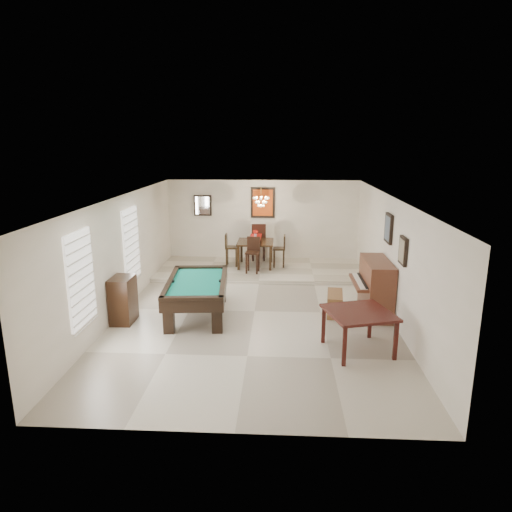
# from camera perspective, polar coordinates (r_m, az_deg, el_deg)

# --- Properties ---
(ground_plane) EXTENTS (6.00, 9.00, 0.02)m
(ground_plane) POSITION_cam_1_polar(r_m,az_deg,el_deg) (10.49, -0.18, -6.96)
(ground_plane) COLOR beige
(wall_back) EXTENTS (6.00, 0.04, 2.60)m
(wall_back) POSITION_cam_1_polar(r_m,az_deg,el_deg) (14.50, 0.85, 4.35)
(wall_back) COLOR silver
(wall_back) RESTS_ON ground_plane
(wall_front) EXTENTS (6.00, 0.04, 2.60)m
(wall_front) POSITION_cam_1_polar(r_m,az_deg,el_deg) (5.85, -2.81, -10.86)
(wall_front) COLOR silver
(wall_front) RESTS_ON ground_plane
(wall_left) EXTENTS (0.04, 9.00, 2.60)m
(wall_left) POSITION_cam_1_polar(r_m,az_deg,el_deg) (10.70, -16.45, 0.21)
(wall_left) COLOR silver
(wall_left) RESTS_ON ground_plane
(wall_right) EXTENTS (0.04, 9.00, 2.60)m
(wall_right) POSITION_cam_1_polar(r_m,az_deg,el_deg) (10.37, 16.60, -0.23)
(wall_right) COLOR silver
(wall_right) RESTS_ON ground_plane
(ceiling) EXTENTS (6.00, 9.00, 0.04)m
(ceiling) POSITION_cam_1_polar(r_m,az_deg,el_deg) (9.86, -0.19, 7.34)
(ceiling) COLOR white
(ceiling) RESTS_ON wall_back
(dining_step) EXTENTS (6.00, 2.50, 0.12)m
(dining_step) POSITION_cam_1_polar(r_m,az_deg,el_deg) (13.55, 0.62, -1.73)
(dining_step) COLOR beige
(dining_step) RESTS_ON ground_plane
(window_left_front) EXTENTS (0.06, 1.00, 1.70)m
(window_left_front) POSITION_cam_1_polar(r_m,az_deg,el_deg) (8.69, -21.06, -2.65)
(window_left_front) COLOR white
(window_left_front) RESTS_ON wall_left
(window_left_rear) EXTENTS (0.06, 1.00, 1.70)m
(window_left_rear) POSITION_cam_1_polar(r_m,az_deg,el_deg) (11.21, -15.34, 1.44)
(window_left_rear) COLOR white
(window_left_rear) RESTS_ON wall_left
(pool_table) EXTENTS (1.46, 2.44, 0.78)m
(pool_table) POSITION_cam_1_polar(r_m,az_deg,el_deg) (10.20, -7.35, -5.32)
(pool_table) COLOR black
(pool_table) RESTS_ON ground_plane
(square_table) EXTENTS (1.39, 1.39, 0.77)m
(square_table) POSITION_cam_1_polar(r_m,az_deg,el_deg) (8.68, 12.65, -9.16)
(square_table) COLOR black
(square_table) RESTS_ON ground_plane
(upright_piano) EXTENTS (0.82, 1.47, 1.23)m
(upright_piano) POSITION_cam_1_polar(r_m,az_deg,el_deg) (10.49, 13.99, -3.79)
(upright_piano) COLOR brown
(upright_piano) RESTS_ON ground_plane
(piano_bench) EXTENTS (0.42, 0.89, 0.48)m
(piano_bench) POSITION_cam_1_polar(r_m,az_deg,el_deg) (10.43, 9.81, -5.86)
(piano_bench) COLOR brown
(piano_bench) RESTS_ON ground_plane
(apothecary_chest) EXTENTS (0.44, 0.66, 0.99)m
(apothecary_chest) POSITION_cam_1_polar(r_m,az_deg,el_deg) (10.14, -16.28, -5.27)
(apothecary_chest) COLOR black
(apothecary_chest) RESTS_ON ground_plane
(dining_table) EXTENTS (1.07, 1.07, 0.88)m
(dining_table) POSITION_cam_1_polar(r_m,az_deg,el_deg) (13.63, -0.07, 0.54)
(dining_table) COLOR black
(dining_table) RESTS_ON dining_step
(flower_vase) EXTENTS (0.16, 0.16, 0.23)m
(flower_vase) POSITION_cam_1_polar(r_m,az_deg,el_deg) (13.51, -0.07, 2.81)
(flower_vase) COLOR #AB180E
(flower_vase) RESTS_ON dining_table
(dining_chair_south) EXTENTS (0.42, 0.42, 1.01)m
(dining_chair_south) POSITION_cam_1_polar(r_m,az_deg,el_deg) (12.93, -0.43, 0.09)
(dining_chair_south) COLOR black
(dining_chair_south) RESTS_ON dining_step
(dining_chair_north) EXTENTS (0.48, 0.48, 1.18)m
(dining_chair_north) POSITION_cam_1_polar(r_m,az_deg,el_deg) (14.33, 0.30, 1.83)
(dining_chair_north) COLOR black
(dining_chair_north) RESTS_ON dining_step
(dining_chair_west) EXTENTS (0.37, 0.37, 0.98)m
(dining_chair_west) POSITION_cam_1_polar(r_m,az_deg,el_deg) (13.67, -3.05, 0.77)
(dining_chair_west) COLOR black
(dining_chair_west) RESTS_ON dining_step
(dining_chair_east) EXTENTS (0.36, 0.36, 0.95)m
(dining_chair_east) POSITION_cam_1_polar(r_m,az_deg,el_deg) (13.58, 2.89, 0.62)
(dining_chair_east) COLOR black
(dining_chair_east) RESTS_ON dining_step
(chandelier) EXTENTS (0.44, 0.44, 0.60)m
(chandelier) POSITION_cam_1_polar(r_m,az_deg,el_deg) (13.08, 0.63, 7.27)
(chandelier) COLOR #FFE5B2
(chandelier) RESTS_ON ceiling
(back_painting) EXTENTS (0.75, 0.06, 0.95)m
(back_painting) POSITION_cam_1_polar(r_m,az_deg,el_deg) (14.37, 0.86, 6.68)
(back_painting) COLOR #D84C14
(back_painting) RESTS_ON wall_back
(back_mirror) EXTENTS (0.55, 0.06, 0.65)m
(back_mirror) POSITION_cam_1_polar(r_m,az_deg,el_deg) (14.58, -6.67, 6.30)
(back_mirror) COLOR white
(back_mirror) RESTS_ON wall_back
(right_picture_upper) EXTENTS (0.06, 0.55, 0.65)m
(right_picture_upper) POSITION_cam_1_polar(r_m,az_deg,el_deg) (10.52, 16.25, 3.34)
(right_picture_upper) COLOR slate
(right_picture_upper) RESTS_ON wall_right
(right_picture_lower) EXTENTS (0.06, 0.45, 0.55)m
(right_picture_lower) POSITION_cam_1_polar(r_m,az_deg,el_deg) (9.32, 17.91, 0.62)
(right_picture_lower) COLOR gray
(right_picture_lower) RESTS_ON wall_right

